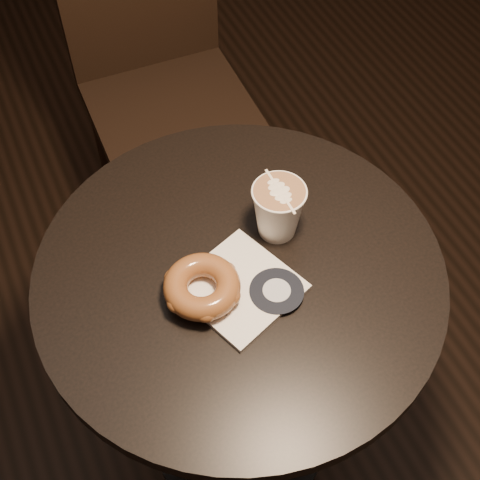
# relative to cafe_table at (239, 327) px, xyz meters

# --- Properties ---
(cafe_table) EXTENTS (0.70, 0.70, 0.75)m
(cafe_table) POSITION_rel_cafe_table_xyz_m (0.00, 0.00, 0.00)
(cafe_table) COLOR black
(cafe_table) RESTS_ON ground
(chair) EXTENTS (0.43, 0.43, 1.04)m
(chair) POSITION_rel_cafe_table_xyz_m (0.13, 0.82, 0.03)
(chair) COLOR black
(chair) RESTS_ON ground
(pastry_bag) EXTENTS (0.22, 0.22, 0.01)m
(pastry_bag) POSITION_rel_cafe_table_xyz_m (-0.02, -0.04, 0.20)
(pastry_bag) COLOR white
(pastry_bag) RESTS_ON cafe_table
(doughnut) EXTENTS (0.13, 0.13, 0.04)m
(doughnut) POSITION_rel_cafe_table_xyz_m (-0.08, -0.02, 0.23)
(doughnut) COLOR brown
(doughnut) RESTS_ON pastry_bag
(latte_cup) EXTENTS (0.09, 0.09, 0.10)m
(latte_cup) POSITION_rel_cafe_table_xyz_m (0.09, 0.05, 0.25)
(latte_cup) COLOR white
(latte_cup) RESTS_ON cafe_table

